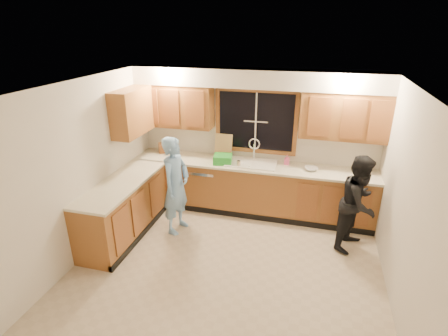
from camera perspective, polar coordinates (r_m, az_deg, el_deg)
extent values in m
plane|color=#C2B095|center=(5.16, 0.70, -15.41)|extent=(4.20, 4.20, 0.00)
plane|color=white|center=(4.12, 0.87, 13.17)|extent=(4.20, 4.20, 0.00)
plane|color=silver|center=(6.23, 5.13, 4.50)|extent=(4.20, 0.00, 4.20)
plane|color=silver|center=(5.37, -21.49, -0.07)|extent=(0.00, 3.80, 3.80)
plane|color=silver|center=(4.52, 27.66, -5.40)|extent=(0.00, 3.80, 3.80)
cube|color=#985D2C|center=(6.26, 4.38, -3.40)|extent=(4.20, 0.60, 0.88)
cube|color=#985D2C|center=(5.81, -15.96, -6.47)|extent=(0.60, 1.90, 0.88)
cube|color=beige|center=(6.06, 4.48, 0.46)|extent=(4.20, 0.63, 0.04)
cube|color=beige|center=(5.60, -16.32, -2.37)|extent=(0.63, 1.90, 0.04)
cube|color=#985D2C|center=(6.32, -7.98, 10.03)|extent=(1.35, 0.33, 0.75)
cube|color=#985D2C|center=(5.85, 19.03, 8.02)|extent=(1.35, 0.33, 0.75)
cube|color=#985D2C|center=(6.00, -14.81, 8.85)|extent=(0.33, 0.90, 0.75)
cube|color=silver|center=(5.81, 5.20, 14.34)|extent=(4.20, 0.35, 0.30)
cube|color=black|center=(6.12, 5.24, 7.60)|extent=(1.30, 0.01, 1.00)
cube|color=#985D2C|center=(6.00, 5.40, 12.51)|extent=(1.44, 0.03, 0.07)
cube|color=#985D2C|center=(6.27, 5.05, 2.85)|extent=(1.44, 0.03, 0.07)
cube|color=#985D2C|center=(6.26, -1.02, 8.02)|extent=(0.07, 0.03, 1.00)
cube|color=#985D2C|center=(6.04, 11.67, 7.01)|extent=(0.07, 0.03, 1.00)
cube|color=white|center=(6.06, 4.52, 0.77)|extent=(0.86, 0.52, 0.03)
cube|color=white|center=(6.13, 2.57, 0.18)|extent=(0.38, 0.42, 0.18)
cube|color=white|center=(6.06, 6.44, -0.21)|extent=(0.38, 0.42, 0.18)
cylinder|color=silver|center=(6.19, 4.91, 2.72)|extent=(0.04, 0.04, 0.28)
torus|color=silver|center=(6.14, 4.95, 3.95)|extent=(0.21, 0.03, 0.21)
cube|color=white|center=(6.45, -3.08, -2.82)|extent=(0.60, 0.56, 0.82)
cube|color=white|center=(5.39, -19.01, -9.14)|extent=(0.58, 0.75, 0.90)
imported|color=#77A8E1|center=(5.58, -7.86, -2.84)|extent=(0.48, 0.64, 1.60)
imported|color=black|center=(5.50, 21.15, -5.38)|extent=(0.81, 0.88, 1.47)
cube|color=#965529|center=(6.63, -10.13, 3.26)|extent=(0.14, 0.14, 0.20)
cube|color=#DAB16F|center=(6.30, -0.09, 3.68)|extent=(0.32, 0.11, 0.42)
cube|color=green|center=(6.06, -0.20, 1.47)|extent=(0.35, 0.34, 0.14)
imported|color=#F35C99|center=(6.09, 10.24, 1.34)|extent=(0.09, 0.09, 0.17)
imported|color=silver|center=(5.95, 14.05, -0.13)|extent=(0.26, 0.26, 0.05)
cylinder|color=beige|center=(6.02, 0.44, 1.22)|extent=(0.09, 0.09, 0.12)
cylinder|color=beige|center=(5.90, 2.40, 0.69)|extent=(0.07, 0.07, 0.12)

